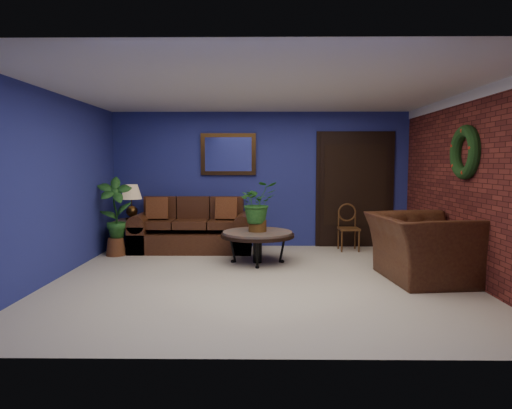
{
  "coord_description": "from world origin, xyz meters",
  "views": [
    {
      "loc": [
        0.01,
        -6.01,
        1.56
      ],
      "look_at": [
        -0.07,
        0.55,
        0.96
      ],
      "focal_mm": 32.0,
      "sensor_mm": 36.0,
      "label": 1
    }
  ],
  "objects_px": {
    "side_chair": "(348,224)",
    "sofa": "(193,233)",
    "table_lamp": "(131,198)",
    "coffee_table": "(257,235)",
    "armchair": "(422,248)",
    "end_table": "(132,227)"
  },
  "relations": [
    {
      "from": "end_table",
      "to": "table_lamp",
      "type": "relative_size",
      "value": 0.98
    },
    {
      "from": "coffee_table",
      "to": "armchair",
      "type": "height_order",
      "value": "armchair"
    },
    {
      "from": "end_table",
      "to": "armchair",
      "type": "xyz_separation_m",
      "value": [
        4.45,
        -2.04,
        0.02
      ]
    },
    {
      "from": "end_table",
      "to": "table_lamp",
      "type": "distance_m",
      "value": 0.52
    },
    {
      "from": "table_lamp",
      "to": "side_chair",
      "type": "bearing_deg",
      "value": 0.91
    },
    {
      "from": "armchair",
      "to": "sofa",
      "type": "bearing_deg",
      "value": 52.35
    },
    {
      "from": "coffee_table",
      "to": "table_lamp",
      "type": "distance_m",
      "value": 2.52
    },
    {
      "from": "sofa",
      "to": "table_lamp",
      "type": "height_order",
      "value": "table_lamp"
    },
    {
      "from": "sofa",
      "to": "coffee_table",
      "type": "xyz_separation_m",
      "value": [
        1.17,
        -1.04,
        0.13
      ]
    },
    {
      "from": "side_chair",
      "to": "sofa",
      "type": "bearing_deg",
      "value": 178.81
    },
    {
      "from": "side_chair",
      "to": "coffee_table",
      "type": "bearing_deg",
      "value": -148.39
    },
    {
      "from": "sofa",
      "to": "table_lamp",
      "type": "relative_size",
      "value": 3.45
    },
    {
      "from": "coffee_table",
      "to": "side_chair",
      "type": "distance_m",
      "value": 1.94
    },
    {
      "from": "coffee_table",
      "to": "side_chair",
      "type": "bearing_deg",
      "value": 33.47
    },
    {
      "from": "armchair",
      "to": "end_table",
      "type": "bearing_deg",
      "value": 59.3
    },
    {
      "from": "table_lamp",
      "to": "sofa",
      "type": "bearing_deg",
      "value": 1.56
    },
    {
      "from": "coffee_table",
      "to": "table_lamp",
      "type": "height_order",
      "value": "table_lamp"
    },
    {
      "from": "sofa",
      "to": "table_lamp",
      "type": "bearing_deg",
      "value": -178.44
    },
    {
      "from": "armchair",
      "to": "side_chair",
      "type": "bearing_deg",
      "value": 9.41
    },
    {
      "from": "coffee_table",
      "to": "sofa",
      "type": "bearing_deg",
      "value": 138.44
    },
    {
      "from": "side_chair",
      "to": "armchair",
      "type": "distance_m",
      "value": 2.18
    },
    {
      "from": "table_lamp",
      "to": "side_chair",
      "type": "distance_m",
      "value": 3.9
    }
  ]
}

